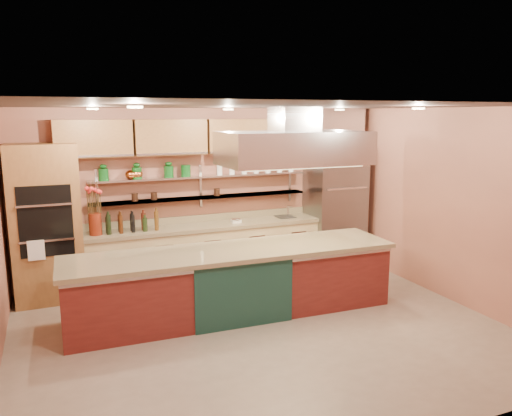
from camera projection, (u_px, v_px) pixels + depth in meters
name	position (u px, v px, depth m)	size (l,w,h in m)	color
floor	(262.00, 331.00, 6.34)	(6.00, 5.00, 0.02)	gray
ceiling	(263.00, 106.00, 5.82)	(6.00, 5.00, 0.02)	black
wall_back	(203.00, 193.00, 8.35)	(6.00, 0.04, 2.80)	#A96750
wall_front	(392.00, 288.00, 3.81)	(6.00, 0.04, 2.80)	#A96750
wall_right	(452.00, 206.00, 7.22)	(0.04, 5.00, 2.80)	#A96750
oven_stack	(46.00, 224.00, 7.18)	(0.95, 0.64, 2.30)	olive
refrigerator	(335.00, 207.00, 8.98)	(0.95, 0.72, 2.10)	gray
back_counter	(207.00, 252.00, 8.23)	(3.84, 0.64, 0.93)	tan
wall_shelf_lower	(203.00, 198.00, 8.22)	(3.60, 0.26, 0.03)	silver
wall_shelf_upper	(202.00, 176.00, 8.16)	(3.60, 0.26, 0.03)	silver
upper_cabinets	(205.00, 136.00, 8.01)	(4.60, 0.36, 0.55)	olive
range_hood	(294.00, 148.00, 6.80)	(2.00, 1.00, 0.45)	silver
ceiling_downlights	(256.00, 109.00, 6.01)	(4.00, 2.80, 0.02)	#FFE5A5
island	(233.00, 282.00, 6.79)	(4.38, 0.95, 0.91)	maroon
flower_vase	(95.00, 224.00, 7.42)	(0.18, 0.18, 0.33)	maroon
oil_bottle_cluster	(133.00, 223.00, 7.63)	(0.84, 0.24, 0.27)	black
kitchen_scale	(236.00, 220.00, 8.28)	(0.15, 0.11, 0.09)	white
bar_faucet	(288.00, 211.00, 8.74)	(0.03, 0.03, 0.20)	white
copper_kettle	(131.00, 174.00, 7.71)	(0.18, 0.18, 0.14)	#C6612D
green_canister	(186.00, 171.00, 8.03)	(0.15, 0.15, 0.18)	#104C18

